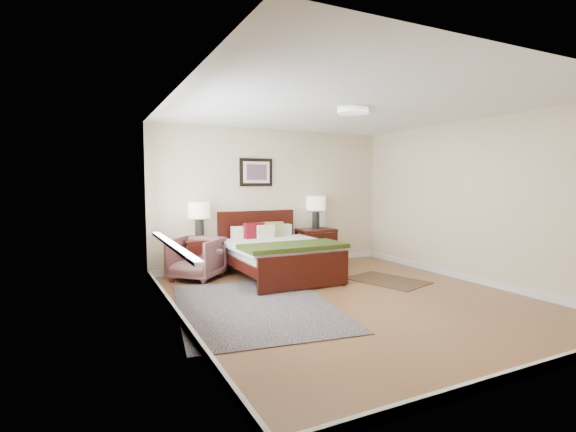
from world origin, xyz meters
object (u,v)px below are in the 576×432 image
object	(u,v)px
bed	(277,249)
nightstand_right	(316,243)
armchair	(196,258)
nightstand_left	(200,247)
lamp_left	(199,213)
rug_persian	(255,306)
lamp_right	(316,206)

from	to	relation	value
bed	nightstand_right	distance (m)	1.31
armchair	nightstand_left	bearing A→B (deg)	106.32
nightstand_right	lamp_left	bearing A→B (deg)	179.67
rug_persian	lamp_right	bearing A→B (deg)	53.00
nightstand_left	lamp_right	world-z (taller)	lamp_right
nightstand_right	armchair	distance (m)	2.35
rug_persian	nightstand_left	bearing A→B (deg)	102.71
armchair	rug_persian	size ratio (longest dim) A/B	0.28
nightstand_right	lamp_right	distance (m)	0.70
lamp_right	armchair	bearing A→B (deg)	-173.42
nightstand_left	nightstand_right	size ratio (longest dim) A/B	0.90
nightstand_right	lamp_left	distance (m)	2.30
nightstand_right	nightstand_left	bearing A→B (deg)	-179.79
nightstand_left	armchair	world-z (taller)	armchair
bed	nightstand_left	xyz separation A→B (m)	(-1.09, 0.67, 0.01)
bed	lamp_left	bearing A→B (deg)	147.49
lamp_left	lamp_right	distance (m)	2.21
lamp_right	nightstand_right	bearing A→B (deg)	-90.00
nightstand_left	rug_persian	xyz separation A→B (m)	(0.17, -2.02, -0.47)
nightstand_left	armchair	size ratio (longest dim) A/B	0.81
armchair	bed	bearing A→B (deg)	24.29
lamp_right	nightstand_left	bearing A→B (deg)	-179.46
nightstand_left	nightstand_right	bearing A→B (deg)	0.21
lamp_left	nightstand_left	bearing A→B (deg)	-90.00
nightstand_left	rug_persian	bearing A→B (deg)	-85.28
lamp_right	rug_persian	size ratio (longest dim) A/B	0.23
nightstand_left	armchair	bearing A→B (deg)	-117.19
nightstand_left	rug_persian	world-z (taller)	nightstand_left
nightstand_left	lamp_left	distance (m)	0.56
nightstand_left	lamp_left	world-z (taller)	lamp_left
bed	lamp_left	world-z (taller)	lamp_left
bed	rug_persian	size ratio (longest dim) A/B	0.72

